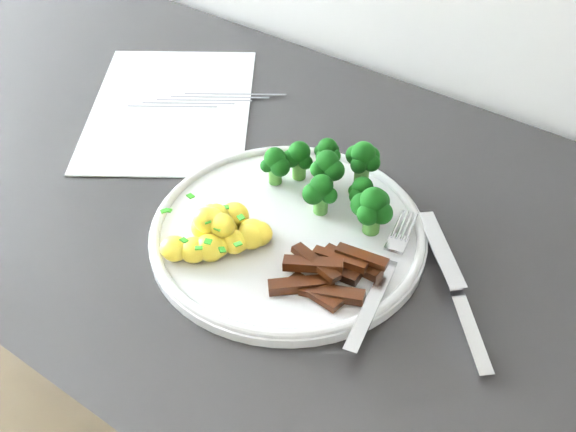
# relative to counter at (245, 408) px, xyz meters

# --- Properties ---
(counter) EXTENTS (2.42, 0.61, 0.91)m
(counter) POSITION_rel_counter_xyz_m (0.00, 0.00, 0.00)
(counter) COLOR black
(counter) RESTS_ON ground
(recipe_paper) EXTENTS (0.33, 0.35, 0.00)m
(recipe_paper) POSITION_rel_counter_xyz_m (-0.16, 0.08, 0.46)
(recipe_paper) COLOR white
(recipe_paper) RESTS_ON counter
(plate) EXTENTS (0.29, 0.29, 0.02)m
(plate) POSITION_rel_counter_xyz_m (0.11, -0.03, 0.46)
(plate) COLOR silver
(plate) RESTS_ON counter
(broccoli) EXTENTS (0.16, 0.10, 0.06)m
(broccoli) POSITION_rel_counter_xyz_m (0.12, 0.04, 0.50)
(broccoli) COLOR #376A24
(broccoli) RESTS_ON plate
(potatoes) EXTENTS (0.10, 0.10, 0.04)m
(potatoes) POSITION_rel_counter_xyz_m (0.06, -0.09, 0.48)
(potatoes) COLOR yellow
(potatoes) RESTS_ON plate
(beef_strips) EXTENTS (0.09, 0.09, 0.02)m
(beef_strips) POSITION_rel_counter_xyz_m (0.18, -0.07, 0.47)
(beef_strips) COLOR black
(beef_strips) RESTS_ON plate
(fork) EXTENTS (0.06, 0.19, 0.02)m
(fork) POSITION_rel_counter_xyz_m (0.22, -0.05, 0.47)
(fork) COLOR silver
(fork) RESTS_ON plate
(knife) EXTENTS (0.15, 0.16, 0.02)m
(knife) POSITION_rel_counter_xyz_m (0.30, -0.02, 0.46)
(knife) COLOR silver
(knife) RESTS_ON plate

